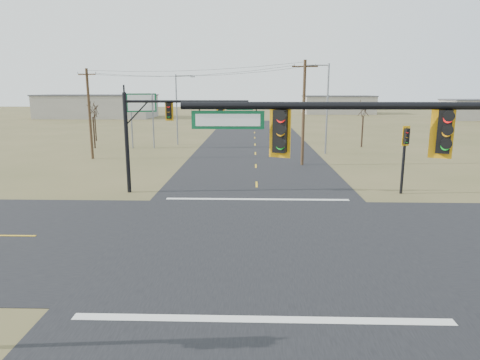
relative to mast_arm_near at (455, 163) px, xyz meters
The scene contains 18 objects.
ground 11.57m from the mast_arm_near, 117.29° to the left, with size 320.00×320.00×0.00m, color brown.
road_ew 11.56m from the mast_arm_near, 117.29° to the left, with size 160.00×14.00×0.02m, color black.
road_ns 11.56m from the mast_arm_near, 117.29° to the left, with size 14.00×160.00×0.02m, color black.
stop_bar_near 7.27m from the mast_arm_near, 160.92° to the left, with size 12.00×0.40×0.01m, color silver.
stop_bar_far 18.07m from the mast_arm_near, 105.81° to the left, with size 12.00×0.40×0.01m, color silver.
mast_arm_near is the anchor object (origin of this frame).
mast_arm_far 21.37m from the mast_arm_near, 120.04° to the left, with size 8.84×0.42×6.91m.
pedestal_signal_ne 19.34m from the mast_arm_near, 73.96° to the left, with size 0.65×0.57×4.72m.
utility_pole_near 29.92m from the mast_arm_near, 90.54° to the left, with size 2.39×0.28×9.75m.
utility_pole_far 39.60m from the mast_arm_near, 123.31° to the left, with size 2.10×1.02×9.18m.
highway_sign 45.32m from the mast_arm_near, 114.07° to the left, with size 3.42×1.05×6.63m.
streetlight_a 37.39m from the mast_arm_near, 85.49° to the left, with size 2.75×0.32×9.86m.
streetlight_c 47.25m from the mast_arm_near, 108.07° to the left, with size 2.52×0.39×8.98m.
bare_tree_a 47.95m from the mast_arm_near, 120.69° to the left, with size 2.76×2.76×5.97m.
bare_tree_b 55.68m from the mast_arm_near, 119.02° to the left, with size 2.75×2.75×5.68m.
bare_tree_c 44.06m from the mast_arm_near, 78.67° to the left, with size 2.72×2.72×6.16m.
warehouse_left 108.78m from the mast_arm_near, 114.28° to the left, with size 28.00×14.00×5.50m, color gray.
warehouse_mid 120.88m from the mast_arm_near, 80.33° to the left, with size 20.00×12.00×5.00m, color gray.
Camera 1 is at (-0.33, -19.74, 7.11)m, focal length 32.00 mm.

